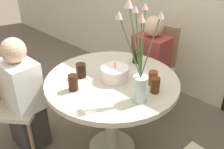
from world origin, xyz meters
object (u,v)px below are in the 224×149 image
(chair_near_front, at_px, (156,62))
(drink_glass_2, at_px, (137,57))
(chair_far_back, at_px, (6,98))
(birthday_cake, at_px, (115,73))
(drink_glass_4, at_px, (153,78))
(person_boy, at_px, (24,99))
(drink_glass_1, at_px, (73,83))
(flower_vase, at_px, (139,69))
(drink_glass_0, at_px, (81,70))
(drink_glass_3, at_px, (155,85))
(side_plate, at_px, (143,74))
(person_guest, at_px, (150,68))

(chair_near_front, height_order, drink_glass_2, chair_near_front)
(chair_far_back, height_order, drink_glass_2, chair_far_back)
(birthday_cake, xyz_separation_m, drink_glass_4, (0.25, 0.14, 0.00))
(chair_far_back, xyz_separation_m, person_boy, (0.13, 0.10, -0.00))
(chair_far_back, height_order, birthday_cake, birthday_cake)
(chair_near_front, relative_size, drink_glass_1, 7.47)
(flower_vase, relative_size, drink_glass_2, 6.39)
(chair_near_front, xyz_separation_m, flower_vase, (0.51, -0.98, 0.48))
(drink_glass_2, bearing_deg, drink_glass_4, -32.34)
(drink_glass_0, xyz_separation_m, drink_glass_3, (0.55, 0.22, 0.00))
(drink_glass_4, bearing_deg, drink_glass_1, -128.73)
(side_plate, relative_size, drink_glass_2, 1.65)
(drink_glass_1, relative_size, person_boy, 0.11)
(flower_vase, height_order, side_plate, flower_vase)
(side_plate, bearing_deg, chair_far_back, -137.76)
(drink_glass_3, distance_m, person_guest, 0.89)
(flower_vase, height_order, drink_glass_3, flower_vase)
(chair_near_front, distance_m, drink_glass_0, 1.09)
(chair_far_back, xyz_separation_m, drink_glass_0, (0.53, 0.42, 0.30))
(person_boy, bearing_deg, side_plate, 42.96)
(chair_far_back, relative_size, drink_glass_1, 7.47)
(birthday_cake, distance_m, drink_glass_4, 0.29)
(person_guest, bearing_deg, drink_glass_3, -52.65)
(drink_glass_1, distance_m, drink_glass_2, 0.66)
(drink_glass_0, relative_size, person_boy, 0.11)
(flower_vase, relative_size, drink_glass_3, 5.81)
(chair_near_front, height_order, person_guest, person_guest)
(drink_glass_0, xyz_separation_m, drink_glass_2, (0.15, 0.50, -0.00))
(drink_glass_1, bearing_deg, chair_near_front, 94.81)
(flower_vase, relative_size, person_guest, 0.64)
(drink_glass_0, bearing_deg, flower_vase, 7.50)
(person_guest, bearing_deg, chair_far_back, -113.45)
(birthday_cake, height_order, person_guest, person_guest)
(flower_vase, height_order, person_guest, flower_vase)
(side_plate, distance_m, drink_glass_4, 0.16)
(drink_glass_4, bearing_deg, drink_glass_2, 147.66)
(flower_vase, bearing_deg, chair_far_back, -154.83)
(side_plate, height_order, drink_glass_1, drink_glass_1)
(drink_glass_2, relative_size, person_guest, 0.10)
(side_plate, xyz_separation_m, person_guest, (-0.30, 0.53, -0.26))
(birthday_cake, height_order, drink_glass_0, birthday_cake)
(drink_glass_4, bearing_deg, person_boy, -144.61)
(chair_near_front, bearing_deg, chair_far_back, -122.31)
(chair_far_back, distance_m, drink_glass_3, 1.29)
(flower_vase, xyz_separation_m, drink_glass_3, (0.03, 0.15, -0.18))
(drink_glass_1, xyz_separation_m, drink_glass_2, (0.05, 0.66, -0.01))
(drink_glass_3, bearing_deg, drink_glass_2, 144.71)
(chair_near_front, distance_m, drink_glass_2, 0.64)
(side_plate, xyz_separation_m, person_boy, (-0.74, -0.69, -0.26))
(drink_glass_0, bearing_deg, side_plate, 47.36)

